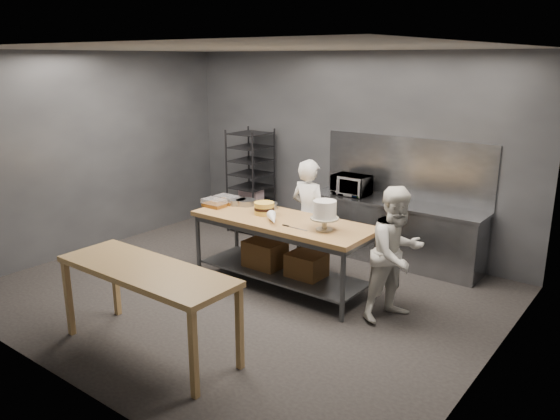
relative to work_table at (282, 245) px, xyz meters
The scene contains 16 objects.
ground 0.79m from the work_table, 118.35° to the right, with size 6.00×6.00×0.00m, color black.
back_wall 2.24m from the work_table, 97.22° to the left, with size 6.00×0.04×3.00m, color #4C4F54.
work_table is the anchor object (origin of this frame).
near_counter 2.14m from the work_table, 92.25° to the right, with size 2.00×0.70×0.90m.
back_counter 1.86m from the work_table, 66.43° to the left, with size 2.60×0.60×0.90m.
splashback_panel 2.28m from the work_table, 69.65° to the left, with size 2.60×0.02×0.90m, color slate.
speed_rack 2.51m from the work_table, 139.43° to the left, with size 0.63×0.67×1.75m.
chef_behind 0.68m from the work_table, 92.55° to the left, with size 0.58×0.38×1.59m, color white.
chef_right 1.58m from the work_table, ahead, with size 0.75×0.59×1.55m, color silver.
microwave 1.77m from the work_table, 89.52° to the left, with size 0.54×0.37×0.30m, color black.
frosted_cake_stand 0.91m from the work_table, ahead, with size 0.34×0.34×0.36m.
layer_cake 0.53m from the work_table, behind, with size 0.26×0.26×0.16m.
cake_pans 0.89m from the work_table, 163.15° to the left, with size 0.76×0.37×0.07m.
piping_bag 0.47m from the work_table, 82.15° to the right, with size 0.12×0.12×0.38m, color white.
offset_spatula 0.52m from the work_table, 36.27° to the right, with size 0.36×0.02×0.02m.
pastry_clamshells 1.16m from the work_table, behind, with size 0.32×0.45×0.11m.
Camera 1 is at (4.26, -4.83, 2.89)m, focal length 35.00 mm.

